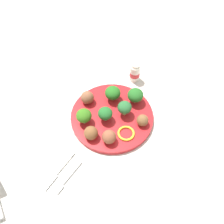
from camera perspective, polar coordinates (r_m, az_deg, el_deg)
ground_plane at (r=0.94m, az=0.00°, el=-1.27°), size 4.00×4.00×0.00m
plate at (r=0.93m, az=0.00°, el=-1.00°), size 0.28×0.28×0.02m
broccoli_floret_back_left at (r=0.89m, az=-5.87°, el=-0.79°), size 0.05×0.05×0.05m
broccoli_floret_mid_left at (r=0.94m, az=0.15°, el=3.97°), size 0.05×0.05×0.05m
broccoli_floret_front_right at (r=0.90m, az=2.63°, el=0.94°), size 0.05×0.05×0.06m
broccoli_floret_back_right at (r=0.89m, az=-1.41°, el=-0.32°), size 0.05×0.05×0.05m
broccoli_floret_far_rim at (r=0.94m, az=4.89°, el=3.50°), size 0.05×0.05×0.06m
meatball_center at (r=0.86m, az=-0.62°, el=-5.20°), size 0.05×0.05×0.05m
meatball_back_right at (r=0.86m, az=-4.26°, el=-4.47°), size 0.05×0.05×0.05m
meatball_mid_left at (r=0.95m, az=-5.14°, el=3.01°), size 0.05×0.05×0.05m
meatball_back_left at (r=0.90m, az=6.35°, el=-1.73°), size 0.04×0.04×0.04m
pepper_ring_near_rim at (r=0.88m, az=2.95°, el=-4.44°), size 0.07×0.07×0.01m
napkin at (r=0.85m, az=-10.02°, el=-12.45°), size 0.17×0.12×0.01m
fork at (r=0.84m, az=-9.52°, el=-13.43°), size 0.12×0.02×0.01m
knife at (r=0.85m, az=-11.26°, el=-11.95°), size 0.15×0.03×0.01m
yogurt_bottle at (r=1.03m, az=4.76°, el=8.14°), size 0.04×0.04×0.08m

